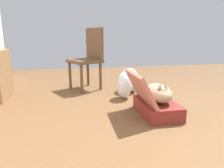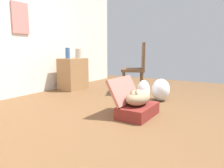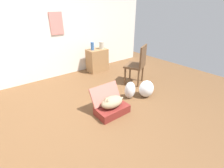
% 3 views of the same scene
% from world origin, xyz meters
% --- Properties ---
extents(ground_plane, '(7.68, 7.68, 0.00)m').
position_xyz_m(ground_plane, '(0.00, 0.00, 0.00)').
color(ground_plane, brown).
rests_on(ground_plane, ground).
extents(wall_back, '(6.40, 0.15, 2.60)m').
position_xyz_m(wall_back, '(0.00, 2.26, 1.30)').
color(wall_back, silver).
rests_on(wall_back, ground).
extents(suitcase_base, '(0.60, 0.37, 0.15)m').
position_xyz_m(suitcase_base, '(0.33, -0.15, 0.08)').
color(suitcase_base, maroon).
rests_on(suitcase_base, ground).
extents(suitcase_lid, '(0.60, 0.21, 0.34)m').
position_xyz_m(suitcase_lid, '(0.33, 0.05, 0.32)').
color(suitcase_lid, '#B26356').
rests_on(suitcase_lid, suitcase_base).
extents(cat, '(0.52, 0.28, 0.23)m').
position_xyz_m(cat, '(0.32, -0.15, 0.25)').
color(cat, '#998466').
rests_on(cat, suitcase_base).
extents(plastic_bag_white, '(0.25, 0.20, 0.38)m').
position_xyz_m(plastic_bag_white, '(0.98, 0.06, 0.19)').
color(plastic_bag_white, silver).
rests_on(plastic_bag_white, ground).
extents(plastic_bag_clear, '(0.34, 0.30, 0.37)m').
position_xyz_m(plastic_bag_clear, '(1.30, -0.11, 0.19)').
color(plastic_bag_clear, silver).
rests_on(plastic_bag_clear, ground).
extents(side_table, '(0.58, 0.39, 0.67)m').
position_xyz_m(side_table, '(1.32, 1.85, 0.33)').
color(side_table, olive).
rests_on(side_table, ground).
extents(vase_tall, '(0.10, 0.10, 0.22)m').
position_xyz_m(vase_tall, '(1.17, 1.85, 0.78)').
color(vase_tall, '#38609E').
rests_on(vase_tall, side_table).
extents(vase_short, '(0.13, 0.13, 0.20)m').
position_xyz_m(vase_short, '(1.46, 1.81, 0.77)').
color(vase_short, '#B7AD99').
rests_on(vase_short, side_table).
extents(chair, '(0.62, 0.60, 0.98)m').
position_xyz_m(chair, '(1.63, 0.49, 0.53)').
color(chair, brown).
rests_on(chair, ground).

